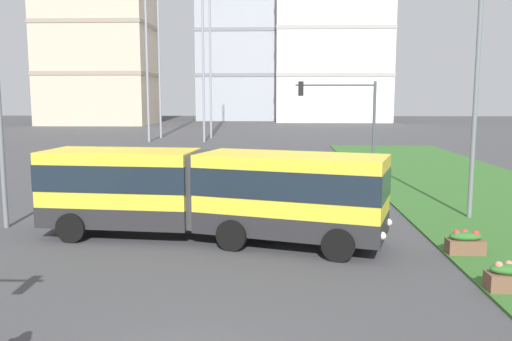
# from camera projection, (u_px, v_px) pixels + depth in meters

# --- Properties ---
(articulated_bus) EXTENTS (11.95, 4.82, 3.00)m
(articulated_bus) POSITION_uv_depth(u_px,v_px,m) (209.00, 192.00, 18.17)
(articulated_bus) COLOR yellow
(articulated_bus) RESTS_ON ground
(car_black_sedan) EXTENTS (4.45, 2.13, 1.58)m
(car_black_sedan) POSITION_uv_depth(u_px,v_px,m) (146.00, 168.00, 31.22)
(car_black_sedan) COLOR black
(car_black_sedan) RESTS_ON ground
(flower_planter_1) EXTENTS (1.10, 0.56, 0.74)m
(flower_planter_1) POSITION_uv_depth(u_px,v_px,m) (510.00, 277.00, 13.29)
(flower_planter_1) COLOR brown
(flower_planter_1) RESTS_ON grass_median
(flower_planter_2) EXTENTS (1.10, 0.56, 0.74)m
(flower_planter_2) POSITION_uv_depth(u_px,v_px,m) (465.00, 242.00, 16.43)
(flower_planter_2) COLOR brown
(flower_planter_2) RESTS_ON grass_median
(traffic_light_far_right) EXTENTS (4.47, 0.28, 5.69)m
(traffic_light_far_right) POSITION_uv_depth(u_px,v_px,m) (347.00, 113.00, 29.90)
(traffic_light_far_right) COLOR #474C51
(traffic_light_far_right) RESTS_ON ground
(streetlight_median) EXTENTS (0.70, 0.28, 9.79)m
(streetlight_median) POSITION_uv_depth(u_px,v_px,m) (476.00, 84.00, 20.73)
(streetlight_median) COLOR slate
(streetlight_median) RESTS_ON ground
(apartment_tower_centre) EXTENTS (21.94, 19.20, 42.87)m
(apartment_tower_centre) POSITION_uv_depth(u_px,v_px,m) (332.00, 12.00, 106.56)
(apartment_tower_centre) COLOR silver
(apartment_tower_centre) RESTS_ON ground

